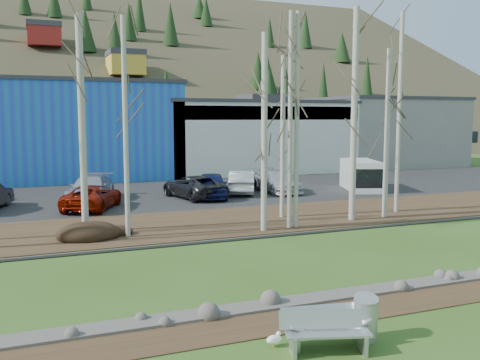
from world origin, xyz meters
name	(u,v)px	position (x,y,z in m)	size (l,w,h in m)	color
ground	(407,337)	(0.00, 0.00, 0.00)	(200.00, 200.00, 0.00)	#2E4B15
dirt_strip	(357,308)	(0.00, 2.10, 0.01)	(80.00, 1.80, 0.03)	#382616
near_bank_rocks	(337,297)	(0.00, 3.10, 0.00)	(80.00, 0.80, 0.50)	#47423D
river	(277,262)	(0.00, 7.20, 0.00)	(80.00, 8.00, 0.90)	black
far_bank_rocks	(236,238)	(0.00, 11.30, 0.00)	(80.00, 0.80, 0.46)	#47423D
far_bank	(212,223)	(0.00, 14.50, 0.07)	(80.00, 7.00, 0.15)	#382616
parking_lot	(162,195)	(0.00, 25.00, 0.07)	(80.00, 14.00, 0.14)	black
building_blue	(54,130)	(-6.00, 39.00, 4.16)	(20.40, 12.24, 8.30)	#1F6FB6
building_white	(247,136)	(12.00, 38.98, 3.41)	(18.36, 12.24, 6.80)	beige
building_grey	(381,132)	(28.00, 39.00, 3.66)	(14.28, 12.24, 7.30)	slate
hillside	(76,42)	(0.00, 84.00, 17.50)	(160.00, 72.00, 35.00)	#302F1E
bench_intact	(326,332)	(-2.25, 0.00, 0.47)	(1.97, 1.10, 0.94)	#B4B6B9
bench_damaged	(327,326)	(-1.99, 0.40, 0.44)	(2.05, 0.96, 0.88)	#B4B6B9
litter_bin	(366,320)	(-1.01, 0.27, 0.48)	(0.56, 0.56, 0.96)	#B4B6B9
seagull	(274,339)	(-3.18, 0.71, 0.18)	(0.44, 0.23, 0.32)	gold
dirt_mound	(88,232)	(-6.00, 13.02, 0.41)	(2.67, 1.89, 0.52)	black
birch_2	(82,125)	(-5.98, 14.44, 4.90)	(0.30, 0.30, 9.50)	#B7B4A5
birch_3	(126,128)	(-4.39, 12.70, 4.76)	(0.21, 0.21, 9.23)	#B7B4A5
birch_4	(264,133)	(1.54, 11.74, 4.52)	(0.27, 0.27, 8.74)	#B7B4A5
birch_5	(283,138)	(3.75, 14.38, 4.21)	(0.24, 0.24, 8.12)	#B7B4A5
birch_6	(290,122)	(2.87, 11.85, 5.04)	(0.21, 0.21, 9.78)	#B7B4A5
birch_7	(354,115)	(6.65, 12.42, 5.32)	(0.31, 0.31, 10.34)	#B7B4A5
birch_8	(387,134)	(8.65, 12.45, 4.39)	(0.26, 0.26, 8.47)	#B7B4A5
birch_9	(399,113)	(10.22, 13.53, 5.44)	(0.23, 0.23, 10.58)	#B7B4A5
birch_10	(297,121)	(3.21, 11.85, 5.04)	(0.21, 0.21, 9.78)	#B7B4A5
car_2	(92,197)	(-4.98, 20.50, 0.82)	(2.25, 4.88, 1.36)	maroon
car_3	(91,188)	(-4.73, 23.59, 0.91)	(2.17, 5.33, 1.55)	#A1A2A8
car_4	(212,185)	(2.55, 22.03, 0.93)	(1.88, 4.66, 1.59)	#131A50
car_5	(242,182)	(5.04, 23.10, 0.91)	(1.64, 4.69, 1.54)	silver
car_6	(194,187)	(1.47, 22.40, 0.85)	(2.37, 5.14, 1.43)	#252427
car_7	(276,181)	(7.51, 22.87, 0.88)	(2.07, 5.09, 1.48)	#B9B8BA
van_white	(362,175)	(13.50, 21.56, 1.18)	(3.49, 5.14, 2.08)	white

